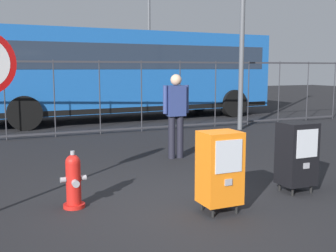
{
  "coord_description": "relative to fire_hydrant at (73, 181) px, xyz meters",
  "views": [
    {
      "loc": [
        -2.3,
        -4.65,
        1.79
      ],
      "look_at": [
        0.3,
        1.2,
        0.9
      ],
      "focal_mm": 44.75,
      "sensor_mm": 36.0,
      "label": 1
    }
  ],
  "objects": [
    {
      "name": "pedestrian",
      "position": [
        2.47,
        2.18,
        0.6
      ],
      "size": [
        0.55,
        0.22,
        1.67
      ],
      "color": "black",
      "rests_on": "ground_plane"
    },
    {
      "name": "bus_near",
      "position": [
        3.68,
        8.8,
        1.36
      ],
      "size": [
        10.62,
        3.22,
        3.0
      ],
      "rotation": [
        0.0,
        0.0,
        0.05
      ],
      "color": "#19519E",
      "rests_on": "ground_plane"
    },
    {
      "name": "fence_barrier",
      "position": [
        1.29,
        5.8,
        0.67
      ],
      "size": [
        18.03,
        0.04,
        2.0
      ],
      "color": "#2D2D33",
      "rests_on": "ground_plane"
    },
    {
      "name": "newspaper_box_primary",
      "position": [
        1.63,
        -0.91,
        0.22
      ],
      "size": [
        0.48,
        0.42,
        1.02
      ],
      "color": "black",
      "rests_on": "ground_plane"
    },
    {
      "name": "street_light_far_left",
      "position": [
        6.68,
        14.35,
        3.97
      ],
      "size": [
        0.32,
        0.32,
        7.5
      ],
      "color": "#4C4F54",
      "rests_on": "ground_plane"
    },
    {
      "name": "ground_plane",
      "position": [
        1.29,
        -0.61,
        -0.35
      ],
      "size": [
        60.0,
        60.0,
        0.0
      ],
      "primitive_type": "plane",
      "color": "black"
    },
    {
      "name": "newspaper_box_secondary",
      "position": [
        3.08,
        -0.62,
        0.22
      ],
      "size": [
        0.48,
        0.42,
        1.02
      ],
      "color": "black",
      "rests_on": "ground_plane"
    },
    {
      "name": "fire_hydrant",
      "position": [
        0.0,
        0.0,
        0.0
      ],
      "size": [
        0.33,
        0.31,
        0.75
      ],
      "color": "red",
      "rests_on": "ground_plane"
    }
  ]
}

